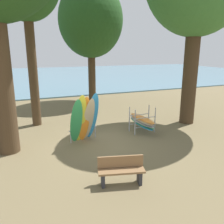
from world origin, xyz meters
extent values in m
plane|color=brown|center=(0.00, 0.00, 0.00)|extent=(80.00, 80.00, 0.00)
cube|color=slate|center=(0.00, 28.85, 0.05)|extent=(80.00, 36.00, 0.10)
cylinder|color=#4C3823|center=(-3.56, 0.64, 3.12)|extent=(0.81, 0.81, 6.25)
cylinder|color=#42301E|center=(5.59, 1.09, 2.97)|extent=(0.77, 0.77, 5.94)
cylinder|color=#42301E|center=(2.49, 8.60, 2.29)|extent=(0.56, 0.56, 4.58)
ellipsoid|color=#234C1E|center=(2.49, 8.60, 6.08)|extent=(4.74, 4.74, 5.45)
cylinder|color=#4C3823|center=(-2.19, 3.88, 3.06)|extent=(0.47, 0.47, 6.12)
ellipsoid|color=#339E56|center=(-0.87, 0.32, 1.03)|extent=(0.59, 0.80, 2.05)
ellipsoid|color=yellow|center=(-0.68, 0.38, 1.10)|extent=(0.60, 0.77, 2.20)
ellipsoid|color=orange|center=(-0.49, 0.43, 1.05)|extent=(0.63, 0.71, 2.09)
ellipsoid|color=#C6B289|center=(-0.30, 0.48, 1.01)|extent=(0.68, 0.87, 2.01)
ellipsoid|color=#2D8ED1|center=(-0.11, 0.53, 1.12)|extent=(0.63, 0.94, 2.23)
cylinder|color=#9EA0A5|center=(-1.09, 0.57, 0.28)|extent=(0.04, 0.04, 0.55)
cylinder|color=#9EA0A5|center=(0.11, 0.79, 0.28)|extent=(0.04, 0.04, 0.55)
cylinder|color=#9EA0A5|center=(-0.49, 0.68, 0.55)|extent=(1.36, 0.30, 0.04)
cylinder|color=#9EA0A5|center=(1.97, 0.39, 0.62)|extent=(0.05, 0.05, 1.25)
cylinder|color=#9EA0A5|center=(3.07, 0.39, 0.62)|extent=(0.05, 0.05, 1.25)
cylinder|color=#9EA0A5|center=(1.97, 0.99, 0.62)|extent=(0.05, 0.05, 1.25)
cylinder|color=#9EA0A5|center=(3.07, 0.99, 0.62)|extent=(0.05, 0.05, 1.25)
cylinder|color=#9EA0A5|center=(2.52, 0.39, 0.35)|extent=(1.10, 0.04, 0.04)
cylinder|color=#9EA0A5|center=(2.52, 0.39, 0.80)|extent=(1.10, 0.04, 0.04)
cylinder|color=#9EA0A5|center=(2.52, 0.99, 0.35)|extent=(1.10, 0.04, 0.04)
cylinder|color=#9EA0A5|center=(2.52, 0.99, 0.80)|extent=(1.10, 0.04, 0.04)
ellipsoid|color=#2D8ED1|center=(2.52, 0.69, 0.40)|extent=(0.62, 2.13, 0.06)
ellipsoid|color=#339E56|center=(2.50, 0.69, 0.46)|extent=(0.55, 2.11, 0.06)
ellipsoid|color=white|center=(2.47, 0.69, 0.52)|extent=(0.52, 2.10, 0.06)
ellipsoid|color=gray|center=(2.50, 0.69, 0.58)|extent=(0.63, 2.13, 0.06)
ellipsoid|color=#C6B289|center=(2.46, 0.69, 0.64)|extent=(0.54, 2.11, 0.06)
ellipsoid|color=orange|center=(2.51, 0.69, 0.70)|extent=(0.54, 2.11, 0.06)
cube|color=#2D2D33|center=(-0.96, -3.11, 0.21)|extent=(0.18, 0.33, 0.42)
cube|color=#2D2D33|center=(0.12, -3.40, 0.21)|extent=(0.18, 0.33, 0.42)
cube|color=olive|center=(-0.42, -3.26, 0.45)|extent=(1.46, 0.75, 0.06)
cube|color=olive|center=(-0.37, -3.08, 0.67)|extent=(1.37, 0.42, 0.36)
camera|label=1|loc=(-3.10, -9.01, 3.94)|focal=37.78mm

